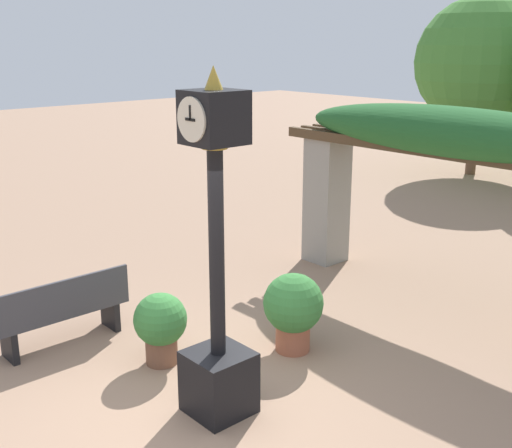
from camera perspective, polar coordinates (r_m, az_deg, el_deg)
name	(u,v)px	position (r m, az deg, el deg)	size (l,w,h in m)	color
ground_plane	(189,410)	(6.84, -5.94, -16.14)	(60.00, 60.00, 0.00)	#9E7A60
pedestal_clock	(217,290)	(6.21, -3.46, -5.87)	(0.59, 0.59, 3.43)	black
pergola	(449,157)	(9.26, 16.81, 5.73)	(5.63, 1.17, 2.77)	gray
potted_plant_near_left	(293,308)	(7.74, 3.33, -7.44)	(0.73, 0.73, 0.97)	#9E563D
potted_plant_near_right	(161,324)	(7.54, -8.49, -8.81)	(0.62, 0.62, 0.86)	brown
park_bench	(63,312)	(8.24, -16.76, -7.47)	(0.42, 1.66, 0.89)	#38383D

